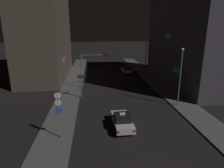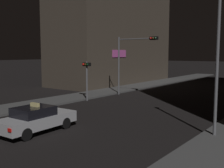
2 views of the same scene
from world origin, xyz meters
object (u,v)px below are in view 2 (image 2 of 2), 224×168
at_px(traffic_light_left_kerb, 87,73).
at_px(street_lamp_near_block, 218,49).
at_px(traffic_light_overhead, 132,54).
at_px(taxi, 36,119).

relative_size(traffic_light_left_kerb, street_lamp_near_block, 0.48).
distance_m(traffic_light_left_kerb, street_lamp_near_block, 13.59).
height_order(traffic_light_overhead, traffic_light_left_kerb, traffic_light_overhead).
distance_m(traffic_light_overhead, street_lamp_near_block, 14.48).
height_order(taxi, street_lamp_near_block, street_lamp_near_block).
xyz_separation_m(taxi, street_lamp_near_block, (8.06, 4.79, 3.75)).
bearing_deg(taxi, traffic_light_overhead, 102.08).
distance_m(taxi, traffic_light_left_kerb, 10.46).
bearing_deg(traffic_light_overhead, traffic_light_left_kerb, -108.34).
relative_size(taxi, street_lamp_near_block, 0.61).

